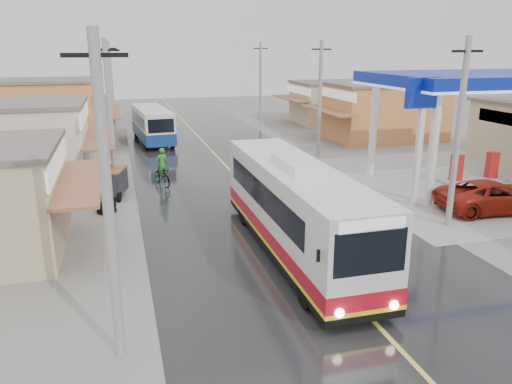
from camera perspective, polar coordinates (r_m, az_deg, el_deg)
ground at (r=20.29m, az=4.78°, el=-5.69°), size 120.00×120.00×0.00m
road at (r=34.14m, az=-3.89°, el=3.45°), size 12.00×90.00×0.02m
centre_line at (r=34.14m, az=-3.89°, el=3.47°), size 0.15×90.00×0.01m
shopfronts_left at (r=36.98m, az=-25.06°, el=2.92°), size 11.00×44.00×5.20m
shopfronts_right at (r=37.45m, az=20.26°, el=3.61°), size 11.00×44.00×4.80m
utility_poles_left at (r=34.47m, az=-15.72°, el=2.98°), size 1.60×50.00×8.00m
utility_poles_right at (r=36.16m, az=7.06°, el=4.07°), size 1.60×36.00×8.00m
coach_bus at (r=18.71m, az=4.48°, el=-1.87°), size 2.78×11.70×3.65m
second_bus at (r=41.72m, az=-11.76°, el=7.58°), size 2.97×8.53×2.78m
jeepney at (r=26.21m, az=25.49°, el=-0.45°), size 5.54×2.93×1.49m
cyclist at (r=28.66m, az=-10.67°, el=2.16°), size 1.29×2.14×2.18m
tricycle_near at (r=26.85m, az=-16.15°, el=1.20°), size 1.78×2.28×1.54m
tricycle_far at (r=27.04m, az=-20.98°, el=1.03°), size 1.62×2.31×1.68m
tyre_stack at (r=24.65m, az=-16.71°, el=-1.74°), size 0.93×0.93×0.48m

